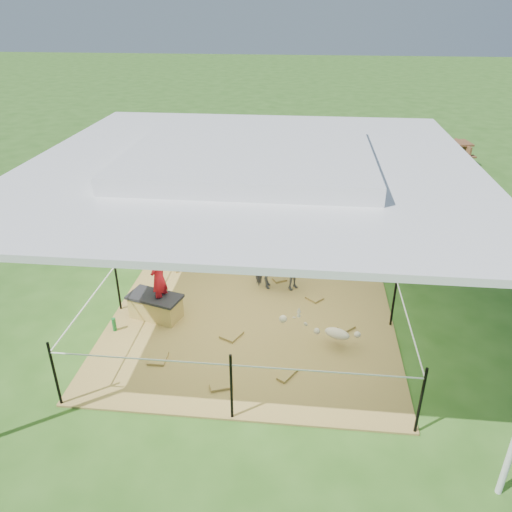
# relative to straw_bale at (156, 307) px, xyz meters

# --- Properties ---
(ground) EXTENTS (90.00, 90.00, 0.00)m
(ground) POSITION_rel_straw_bale_xyz_m (1.58, 0.17, -0.21)
(ground) COLOR #2D5919
(ground) RESTS_ON ground
(hay_patch) EXTENTS (4.60, 4.60, 0.03)m
(hay_patch) POSITION_rel_straw_bale_xyz_m (1.58, 0.17, -0.20)
(hay_patch) COLOR brown
(hay_patch) RESTS_ON ground
(canopy_tent) EXTENTS (6.30, 6.30, 2.90)m
(canopy_tent) POSITION_rel_straw_bale_xyz_m (1.58, 0.17, 2.48)
(canopy_tent) COLOR silver
(canopy_tent) RESTS_ON ground
(rope_fence) EXTENTS (4.54, 4.54, 1.00)m
(rope_fence) POSITION_rel_straw_bale_xyz_m (1.58, 0.17, 0.43)
(rope_fence) COLOR black
(rope_fence) RESTS_ON ground
(straw_bale) EXTENTS (0.89, 0.62, 0.36)m
(straw_bale) POSITION_rel_straw_bale_xyz_m (0.00, 0.00, 0.00)
(straw_bale) COLOR #B28840
(straw_bale) RESTS_ON hay_patch
(dark_cloth) EXTENTS (0.96, 0.68, 0.05)m
(dark_cloth) POSITION_rel_straw_bale_xyz_m (0.00, -0.00, 0.20)
(dark_cloth) COLOR black
(dark_cloth) RESTS_ON straw_bale
(woman) EXTENTS (0.32, 0.41, 0.97)m
(woman) POSITION_rel_straw_bale_xyz_m (0.10, 0.00, 0.67)
(woman) COLOR red
(woman) RESTS_ON straw_bale
(green_bottle) EXTENTS (0.08, 0.08, 0.23)m
(green_bottle) POSITION_rel_straw_bale_xyz_m (-0.55, -0.45, -0.07)
(green_bottle) COLOR #186C29
(green_bottle) RESTS_ON hay_patch
(pony) EXTENTS (0.93, 0.42, 0.78)m
(pony) POSITION_rel_straw_bale_xyz_m (1.99, 1.07, 0.21)
(pony) COLOR #49484D
(pony) RESTS_ON hay_patch
(pink_hat) EXTENTS (0.24, 0.24, 0.11)m
(pink_hat) POSITION_rel_straw_bale_xyz_m (1.99, 1.07, 0.66)
(pink_hat) COLOR pink
(pink_hat) RESTS_ON pony
(foal) EXTENTS (1.10, 0.86, 0.54)m
(foal) POSITION_rel_straw_bale_xyz_m (2.93, -0.50, 0.09)
(foal) COLOR beige
(foal) RESTS_ON hay_patch
(trash_barrel) EXTENTS (0.61, 0.61, 0.84)m
(trash_barrel) POSITION_rel_straw_bale_xyz_m (4.84, 6.32, 0.21)
(trash_barrel) COLOR #1643AA
(trash_barrel) RESTS_ON ground
(picnic_table_near) EXTENTS (2.09, 1.93, 0.71)m
(picnic_table_near) POSITION_rel_straw_bale_xyz_m (3.07, 8.29, 0.14)
(picnic_table_near) COLOR brown
(picnic_table_near) RESTS_ON ground
(picnic_table_far) EXTENTS (1.94, 1.52, 0.74)m
(picnic_table_far) POSITION_rel_straw_bale_xyz_m (6.54, 9.38, 0.16)
(picnic_table_far) COLOR brown
(picnic_table_far) RESTS_ON ground
(distant_person) EXTENTS (0.64, 0.54, 1.15)m
(distant_person) POSITION_rel_straw_bale_xyz_m (3.30, 8.29, 0.36)
(distant_person) COLOR blue
(distant_person) RESTS_ON ground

